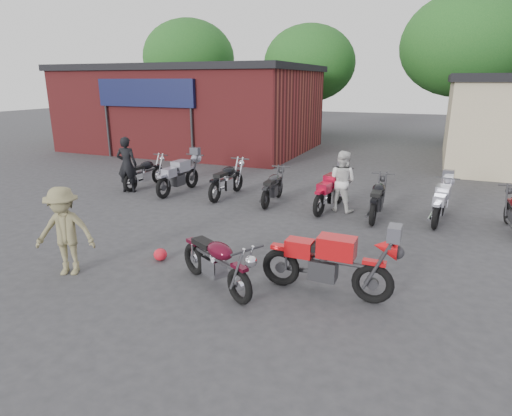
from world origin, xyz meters
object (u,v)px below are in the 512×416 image
at_px(person_light, 342,181).
at_px(row_bike_2, 227,178).
at_px(helmet, 160,255).
at_px(row_bike_4, 331,189).
at_px(row_bike_0, 145,171).
at_px(vintage_motorcycle, 216,259).
at_px(row_bike_1, 179,174).
at_px(row_bike_5, 378,196).
at_px(row_bike_3, 273,185).
at_px(person_dark, 127,165).
at_px(sportbike, 328,260).
at_px(person_tan, 65,231).
at_px(row_bike_6, 441,201).

relative_size(person_light, row_bike_2, 0.82).
distance_m(helmet, row_bike_4, 5.42).
bearing_deg(helmet, row_bike_0, 129.09).
distance_m(vintage_motorcycle, helmet, 1.82).
relative_size(helmet, person_light, 0.16).
xyz_separation_m(helmet, row_bike_0, (-4.13, 5.08, 0.43)).
distance_m(row_bike_1, row_bike_5, 6.31).
relative_size(row_bike_1, row_bike_5, 1.08).
bearing_deg(person_light, row_bike_3, 12.12).
height_order(person_light, row_bike_5, person_light).
bearing_deg(person_dark, row_bike_4, 169.07).
relative_size(vintage_motorcycle, sportbike, 0.89).
xyz_separation_m(person_tan, row_bike_5, (4.90, 5.83, -0.27)).
bearing_deg(helmet, row_bike_2, 100.95).
xyz_separation_m(vintage_motorcycle, helmet, (-1.64, 0.65, -0.44)).
bearing_deg(row_bike_5, sportbike, 177.56).
relative_size(person_tan, row_bike_3, 0.91).
distance_m(person_dark, row_bike_4, 6.62).
bearing_deg(helmet, row_bike_1, 118.47).
bearing_deg(row_bike_5, person_tan, 139.85).
height_order(person_dark, row_bike_0, person_dark).
distance_m(person_light, row_bike_3, 2.05).
height_order(sportbike, row_bike_5, sportbike).
bearing_deg(row_bike_3, row_bike_1, 87.07).
xyz_separation_m(vintage_motorcycle, person_tan, (-2.87, -0.53, 0.28)).
bearing_deg(vintage_motorcycle, helmet, -173.22).
xyz_separation_m(person_light, row_bike_5, (1.03, -0.24, -0.27)).
distance_m(row_bike_0, row_bike_3, 4.74).
bearing_deg(row_bike_0, row_bike_5, -89.25).
distance_m(sportbike, person_tan, 4.83).
bearing_deg(sportbike, helmet, 179.04).
bearing_deg(vintage_motorcycle, row_bike_4, 111.16).
bearing_deg(row_bike_3, person_light, -93.72).
bearing_deg(row_bike_6, person_dark, 101.25).
distance_m(vintage_motorcycle, row_bike_4, 5.56).
bearing_deg(row_bike_1, row_bike_6, -86.29).
relative_size(row_bike_1, row_bike_3, 1.16).
height_order(sportbike, row_bike_0, sportbike).
height_order(row_bike_4, row_bike_5, row_bike_4).
relative_size(helmet, person_tan, 0.16).
distance_m(helmet, person_tan, 1.85).
bearing_deg(row_bike_3, row_bike_6, -93.21).
distance_m(person_light, row_bike_5, 1.09).
relative_size(person_light, row_bike_1, 0.79).
height_order(sportbike, row_bike_3, sportbike).
xyz_separation_m(person_light, row_bike_1, (-5.27, -0.02, -0.23)).
height_order(person_dark, row_bike_3, person_dark).
distance_m(row_bike_1, row_bike_6, 7.86).
bearing_deg(row_bike_6, helmet, 140.93).
relative_size(person_dark, row_bike_1, 0.84).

